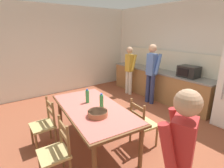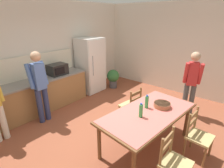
{
  "view_description": "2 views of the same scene",
  "coord_description": "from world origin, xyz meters",
  "px_view_note": "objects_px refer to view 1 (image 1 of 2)",
  "views": [
    {
      "loc": [
        2.59,
        -2.15,
        2.09
      ],
      "look_at": [
        -0.46,
        0.1,
        0.93
      ],
      "focal_mm": 28.0,
      "sensor_mm": 36.0,
      "label": 1
    },
    {
      "loc": [
        -2.52,
        -2.02,
        2.44
      ],
      "look_at": [
        0.11,
        0.17,
        1.11
      ],
      "focal_mm": 28.0,
      "sensor_mm": 36.0,
      "label": 2
    }
  ],
  "objects_px": {
    "chair_side_near_left": "(45,125)",
    "chair_side_near_right": "(56,152)",
    "serving_bowl": "(98,113)",
    "person_at_counter": "(151,71)",
    "microwave": "(189,72)",
    "chair_side_far_right": "(142,124)",
    "person_at_sink": "(129,68)",
    "dining_table": "(93,111)",
    "person_by_table": "(178,167)",
    "bottle_off_centre": "(102,101)",
    "bottle_near_centre": "(87,96)"
  },
  "relations": [
    {
      "from": "microwave",
      "to": "chair_side_far_right",
      "type": "bearing_deg",
      "value": -77.81
    },
    {
      "from": "chair_side_near_left",
      "to": "person_at_sink",
      "type": "distance_m",
      "value": 3.43
    },
    {
      "from": "serving_bowl",
      "to": "chair_side_far_right",
      "type": "distance_m",
      "value": 0.95
    },
    {
      "from": "bottle_near_centre",
      "to": "chair_side_near_left",
      "type": "relative_size",
      "value": 0.3
    },
    {
      "from": "bottle_off_centre",
      "to": "chair_side_near_right",
      "type": "xyz_separation_m",
      "value": [
        0.24,
        -0.94,
        -0.47
      ]
    },
    {
      "from": "bottle_off_centre",
      "to": "chair_side_near_left",
      "type": "relative_size",
      "value": 0.3
    },
    {
      "from": "bottle_near_centre",
      "to": "chair_side_near_right",
      "type": "distance_m",
      "value": 1.14
    },
    {
      "from": "bottle_off_centre",
      "to": "person_at_counter",
      "type": "relative_size",
      "value": 0.16
    },
    {
      "from": "chair_side_far_right",
      "to": "bottle_off_centre",
      "type": "bearing_deg",
      "value": 62.61
    },
    {
      "from": "bottle_near_centre",
      "to": "bottle_off_centre",
      "type": "bearing_deg",
      "value": 13.39
    },
    {
      "from": "person_at_counter",
      "to": "chair_side_near_right",
      "type": "bearing_deg",
      "value": -160.56
    },
    {
      "from": "bottle_off_centre",
      "to": "person_at_sink",
      "type": "relative_size",
      "value": 0.17
    },
    {
      "from": "chair_side_far_right",
      "to": "person_by_table",
      "type": "distance_m",
      "value": 1.67
    },
    {
      "from": "chair_side_far_right",
      "to": "person_at_counter",
      "type": "bearing_deg",
      "value": -45.75
    },
    {
      "from": "chair_side_near_right",
      "to": "chair_side_far_right",
      "type": "relative_size",
      "value": 1.0
    },
    {
      "from": "person_at_sink",
      "to": "person_at_counter",
      "type": "height_order",
      "value": "person_at_counter"
    },
    {
      "from": "microwave",
      "to": "dining_table",
      "type": "bearing_deg",
      "value": -90.93
    },
    {
      "from": "microwave",
      "to": "serving_bowl",
      "type": "distance_m",
      "value": 3.07
    },
    {
      "from": "dining_table",
      "to": "chair_side_near_right",
      "type": "xyz_separation_m",
      "value": [
        0.36,
        -0.82,
        -0.26
      ]
    },
    {
      "from": "bottle_off_centre",
      "to": "dining_table",
      "type": "bearing_deg",
      "value": -134.98
    },
    {
      "from": "chair_side_near_right",
      "to": "person_at_counter",
      "type": "relative_size",
      "value": 0.52
    },
    {
      "from": "chair_side_near_right",
      "to": "person_by_table",
      "type": "bearing_deg",
      "value": 26.76
    },
    {
      "from": "dining_table",
      "to": "bottle_near_centre",
      "type": "xyz_separation_m",
      "value": [
        -0.24,
        0.03,
        0.2
      ]
    },
    {
      "from": "chair_side_near_right",
      "to": "chair_side_far_right",
      "type": "height_order",
      "value": "same"
    },
    {
      "from": "bottle_off_centre",
      "to": "person_by_table",
      "type": "height_order",
      "value": "person_by_table"
    },
    {
      "from": "chair_side_near_left",
      "to": "bottle_near_centre",
      "type": "bearing_deg",
      "value": 70.31
    },
    {
      "from": "microwave",
      "to": "bottle_off_centre",
      "type": "height_order",
      "value": "microwave"
    },
    {
      "from": "serving_bowl",
      "to": "person_at_counter",
      "type": "relative_size",
      "value": 0.18
    },
    {
      "from": "dining_table",
      "to": "chair_side_near_right",
      "type": "distance_m",
      "value": 0.94
    },
    {
      "from": "person_at_sink",
      "to": "chair_side_near_left",
      "type": "bearing_deg",
      "value": -158.74
    },
    {
      "from": "chair_side_far_right",
      "to": "person_at_counter",
      "type": "distance_m",
      "value": 2.2
    },
    {
      "from": "chair_side_near_right",
      "to": "person_at_sink",
      "type": "relative_size",
      "value": 0.57
    },
    {
      "from": "person_by_table",
      "to": "person_at_sink",
      "type": "bearing_deg",
      "value": -58.24
    },
    {
      "from": "chair_side_near_left",
      "to": "chair_side_near_right",
      "type": "bearing_deg",
      "value": -5.3
    },
    {
      "from": "dining_table",
      "to": "chair_side_far_right",
      "type": "bearing_deg",
      "value": 54.29
    },
    {
      "from": "chair_side_far_right",
      "to": "person_by_table",
      "type": "relative_size",
      "value": 0.55
    },
    {
      "from": "chair_side_far_right",
      "to": "chair_side_near_left",
      "type": "bearing_deg",
      "value": 60.56
    },
    {
      "from": "dining_table",
      "to": "chair_side_far_right",
      "type": "height_order",
      "value": "chair_side_far_right"
    },
    {
      "from": "microwave",
      "to": "chair_side_far_right",
      "type": "xyz_separation_m",
      "value": [
        0.48,
        -2.21,
        -0.6
      ]
    },
    {
      "from": "chair_side_near_left",
      "to": "microwave",
      "type": "bearing_deg",
      "value": 81.92
    },
    {
      "from": "person_at_sink",
      "to": "person_at_counter",
      "type": "distance_m",
      "value": 0.97
    },
    {
      "from": "microwave",
      "to": "chair_side_near_right",
      "type": "distance_m",
      "value": 3.82
    },
    {
      "from": "chair_side_near_right",
      "to": "person_by_table",
      "type": "distance_m",
      "value": 1.67
    },
    {
      "from": "bottle_near_centre",
      "to": "chair_side_near_right",
      "type": "relative_size",
      "value": 0.3
    },
    {
      "from": "chair_side_far_right",
      "to": "person_at_counter",
      "type": "xyz_separation_m",
      "value": [
        -1.31,
        1.69,
        0.54
      ]
    },
    {
      "from": "serving_bowl",
      "to": "person_at_counter",
      "type": "xyz_separation_m",
      "value": [
        -1.12,
        2.53,
        0.14
      ]
    },
    {
      "from": "dining_table",
      "to": "person_at_counter",
      "type": "xyz_separation_m",
      "value": [
        -0.79,
        2.42,
        0.27
      ]
    },
    {
      "from": "serving_bowl",
      "to": "person_at_sink",
      "type": "bearing_deg",
      "value": 129.44
    },
    {
      "from": "serving_bowl",
      "to": "person_at_counter",
      "type": "height_order",
      "value": "person_at_counter"
    },
    {
      "from": "microwave",
      "to": "serving_bowl",
      "type": "height_order",
      "value": "microwave"
    }
  ]
}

